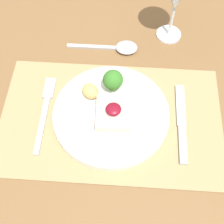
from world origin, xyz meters
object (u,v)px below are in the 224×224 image
dinner_plate (112,112)px  fork (45,108)px  knife (182,128)px  spoon (120,47)px

dinner_plate → fork: 0.15m
knife → spoon: (-0.15, 0.22, 0.00)m
fork → knife: knife is taller
fork → knife: (0.31, -0.03, 0.00)m
dinner_plate → knife: dinner_plate is taller
dinner_plate → fork: bearing=177.8°
knife → dinner_plate: bearing=168.8°
dinner_plate → fork: size_ratio=1.31×
dinner_plate → fork: dinner_plate is taller
fork → spoon: (0.16, 0.19, 0.00)m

